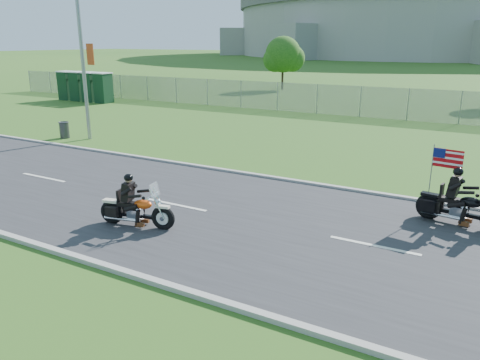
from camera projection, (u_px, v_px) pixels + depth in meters
The scene contains 15 objects.
ground at pixel (233, 218), 13.28m from camera, with size 420.00×420.00×0.00m, color #275019.
road at pixel (233, 217), 13.28m from camera, with size 120.00×8.00×0.04m, color #28282B.
curb_north at pixel (290, 181), 16.64m from camera, with size 120.00×0.18×0.12m, color #9E9B93.
curb_south at pixel (136, 276), 9.89m from camera, with size 120.00×0.18×0.12m, color #9E9B93.
fence at pixel (317, 99), 32.03m from camera, with size 60.00×0.03×2.00m, color gray.
stadium at pixel (433, 8), 160.01m from camera, with size 140.40×140.40×29.20m.
streetlight at pixel (83, 23), 22.51m from camera, with size 0.90×2.46×10.00m.
porta_toilet_a at pixel (103, 88), 37.51m from camera, with size 1.10×1.10×2.30m, color black.
porta_toilet_b at pixel (91, 88), 38.17m from camera, with size 1.10×1.10×2.30m, color black.
porta_toilet_c at pixel (79, 87), 38.83m from camera, with size 1.10×1.10×2.30m, color black.
porta_toilet_d at pixel (67, 86), 39.49m from camera, with size 1.10×1.10×2.30m, color black.
tree_fence_mid at pixel (284, 56), 47.30m from camera, with size 3.96×3.69×5.30m.
motorcycle_lead at pixel (136, 210), 12.50m from camera, with size 2.18×0.85×1.48m.
motorcycle_follow at pixel (461, 207), 12.55m from camera, with size 2.40×0.91×2.01m.
trash_can at pixel (64, 130), 24.04m from camera, with size 0.47×0.47×0.81m, color #3A3B40.
Camera 1 is at (6.30, -10.70, 4.83)m, focal length 35.00 mm.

